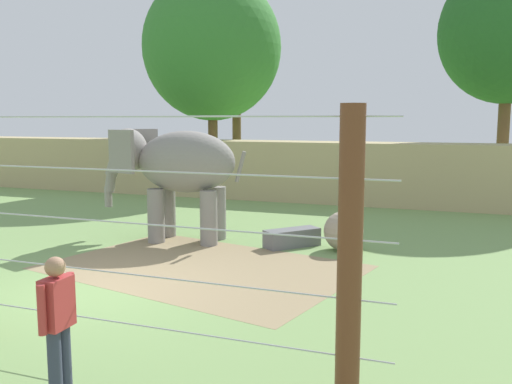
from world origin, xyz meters
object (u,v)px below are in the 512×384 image
at_px(elephant, 175,167).
at_px(enrichment_ball, 344,231).
at_px(zookeeper, 58,324).
at_px(feed_trough, 292,238).

distance_m(elephant, enrichment_ball, 4.56).
relative_size(enrichment_ball, zookeeper, 0.57).
xyz_separation_m(elephant, zookeeper, (2.84, -7.87, -0.99)).
xyz_separation_m(zookeeper, feed_trough, (0.20, 8.18, -0.71)).
relative_size(elephant, feed_trough, 2.81).
relative_size(zookeeper, feed_trough, 1.20).
xyz_separation_m(enrichment_ball, feed_trough, (-1.27, -0.04, -0.26)).
distance_m(enrichment_ball, feed_trough, 1.30).
bearing_deg(elephant, zookeeper, -70.17).
distance_m(elephant, zookeeper, 8.42).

